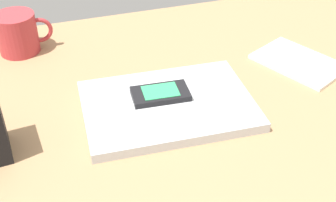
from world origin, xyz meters
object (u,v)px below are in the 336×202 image
object	(u,v)px
laptop_closed	(168,106)
coffee_mug	(18,33)
notepad	(298,62)
cell_phone_on_laptop	(160,94)

from	to	relation	value
laptop_closed	coffee_mug	world-z (taller)	coffee_mug
notepad	coffee_mug	bearing A→B (deg)	131.44
cell_phone_on_laptop	notepad	world-z (taller)	cell_phone_on_laptop
cell_phone_on_laptop	notepad	xyz separation A→B (cm)	(32.18, 4.69, -2.06)
notepad	coffee_mug	size ratio (longest dim) A/B	1.47
laptop_closed	notepad	distance (cm)	32.07
laptop_closed	cell_phone_on_laptop	size ratio (longest dim) A/B	2.81
cell_phone_on_laptop	laptop_closed	bearing A→B (deg)	-68.01
laptop_closed	cell_phone_on_laptop	world-z (taller)	cell_phone_on_laptop
cell_phone_on_laptop	coffee_mug	xyz separation A→B (cm)	(-23.49, 28.55, 1.93)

